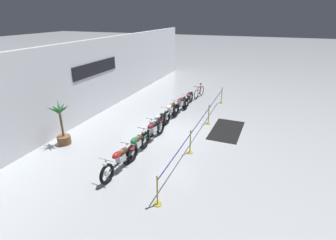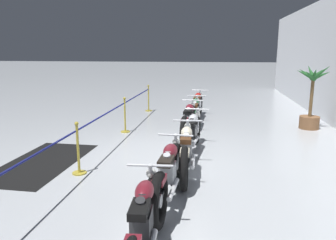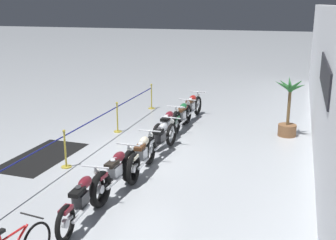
{
  "view_description": "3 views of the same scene",
  "coord_description": "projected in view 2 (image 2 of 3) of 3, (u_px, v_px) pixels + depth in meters",
  "views": [
    {
      "loc": [
        -11.22,
        -4.02,
        5.52
      ],
      "look_at": [
        -0.23,
        0.24,
        0.68
      ],
      "focal_mm": 28.0,
      "sensor_mm": 36.0,
      "label": 1
    },
    {
      "loc": [
        7.44,
        1.27,
        2.4
      ],
      "look_at": [
        0.82,
        0.31,
        0.97
      ],
      "focal_mm": 35.0,
      "sensor_mm": 36.0,
      "label": 2
    },
    {
      "loc": [
        10.89,
        4.4,
        4.24
      ],
      "look_at": [
        -0.41,
        0.88,
        0.97
      ],
      "focal_mm": 45.0,
      "sensor_mm": 36.0,
      "label": 3
    }
  ],
  "objects": [
    {
      "name": "ground_plane",
      "position": [
        160.0,
        152.0,
        7.88
      ],
      "size": [
        120.0,
        120.0,
        0.0
      ],
      "primitive_type": "plane",
      "color": "#B2B7BC"
    },
    {
      "name": "motorcycle_red_0",
      "position": [
        197.0,
        105.0,
        11.63
      ],
      "size": [
        2.35,
        0.62,
        0.95
      ],
      "color": "black",
      "rests_on": "ground"
    },
    {
      "name": "motorcycle_green_1",
      "position": [
        195.0,
        113.0,
        10.38
      ],
      "size": [
        2.17,
        0.62,
        0.92
      ],
      "color": "black",
      "rests_on": "ground"
    },
    {
      "name": "motorcycle_maroon_2",
      "position": [
        189.0,
        121.0,
        8.98
      ],
      "size": [
        2.44,
        0.62,
        0.98
      ],
      "color": "black",
      "rests_on": "ground"
    },
    {
      "name": "motorcycle_silver_3",
      "position": [
        192.0,
        133.0,
        7.78
      ],
      "size": [
        2.35,
        0.62,
        0.94
      ],
      "color": "black",
      "rests_on": "ground"
    },
    {
      "name": "motorcycle_cream_4",
      "position": [
        186.0,
        151.0,
        6.32
      ],
      "size": [
        2.21,
        0.62,
        0.97
      ],
      "color": "black",
      "rests_on": "ground"
    },
    {
      "name": "motorcycle_maroon_5",
      "position": [
        168.0,
        175.0,
        5.12
      ],
      "size": [
        2.26,
        0.62,
        0.98
      ],
      "color": "black",
      "rests_on": "ground"
    },
    {
      "name": "motorcycle_maroon_6",
      "position": [
        143.0,
        223.0,
        3.74
      ],
      "size": [
        2.17,
        0.62,
        0.93
      ],
      "color": "black",
      "rests_on": "ground"
    },
    {
      "name": "potted_palm_left_of_row",
      "position": [
        311.0,
        101.0,
        10.05
      ],
      "size": [
        0.89,
        0.99,
        2.04
      ],
      "color": "brown",
      "rests_on": "ground"
    },
    {
      "name": "stanchion_far_left",
      "position": [
        121.0,
        110.0,
        9.23
      ],
      "size": [
        10.69,
        0.28,
        1.05
      ],
      "color": "gold",
      "rests_on": "ground"
    },
    {
      "name": "stanchion_mid_left",
      "position": [
        125.0,
        120.0,
        9.71
      ],
      "size": [
        0.28,
        0.28,
        1.05
      ],
      "color": "gold",
      "rests_on": "ground"
    },
    {
      "name": "stanchion_mid_right",
      "position": [
        78.0,
        156.0,
        6.43
      ],
      "size": [
        0.28,
        0.28,
        1.05
      ],
      "color": "gold",
      "rests_on": "ground"
    },
    {
      "name": "floor_banner",
      "position": [
        42.0,
        162.0,
        7.14
      ],
      "size": [
        2.9,
        1.51,
        0.01
      ],
      "primitive_type": "cube",
      "rotation": [
        0.0,
        0.0,
        -0.03
      ],
      "color": "black",
      "rests_on": "ground"
    }
  ]
}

